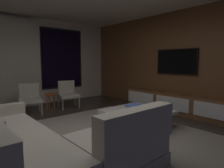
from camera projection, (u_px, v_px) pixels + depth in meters
floor at (92, 143)px, 3.19m from camera, size 9.20×9.20×0.00m
back_wall_with_window at (19, 62)px, 5.71m from camera, size 6.60×0.30×2.70m
media_wall at (187, 62)px, 5.04m from camera, size 0.12×7.80×2.70m
area_rug at (112, 139)px, 3.35m from camera, size 3.20×3.80×0.01m
sectional_couch at (41, 146)px, 2.39m from camera, size 1.98×2.50×0.82m
coffee_table at (137, 118)px, 3.93m from camera, size 1.16×1.16×0.36m
book_stack_on_coffee_table at (133, 106)px, 4.03m from camera, size 0.30×0.22×0.09m
accent_chair_near_window at (68, 93)px, 5.72m from camera, size 0.65×0.67×0.78m
accent_chair_by_curtain at (30, 97)px, 4.98m from camera, size 0.65×0.67×0.78m
side_stool at (50, 97)px, 5.33m from camera, size 0.32×0.32×0.46m
media_console at (178, 104)px, 5.01m from camera, size 0.46×3.10×0.52m
mounted_tv at (176, 62)px, 5.16m from camera, size 0.05×1.17×0.68m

